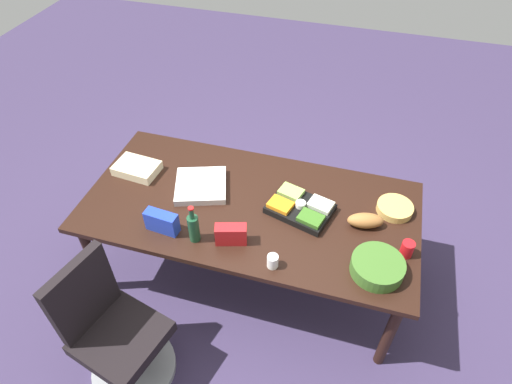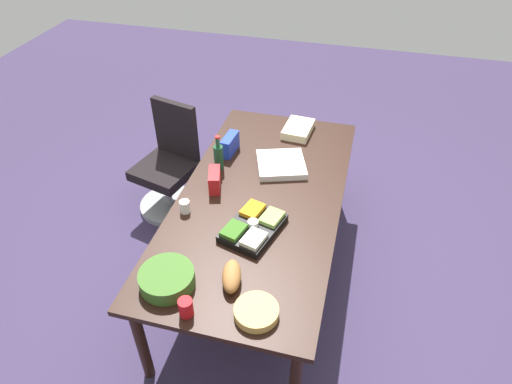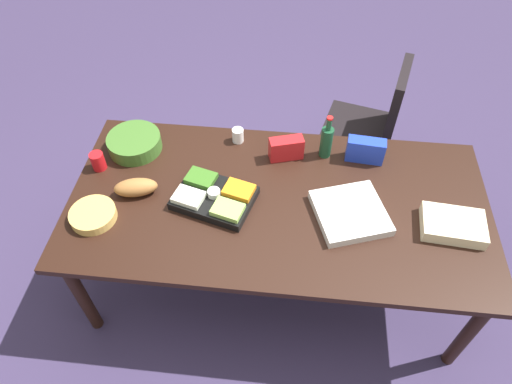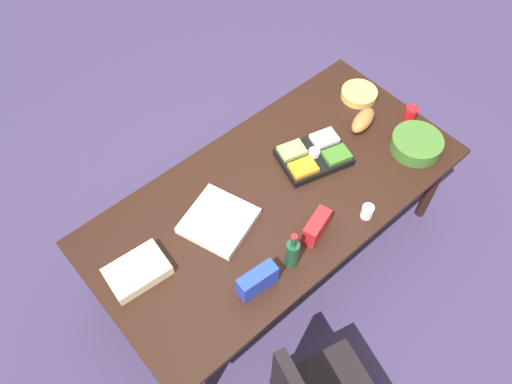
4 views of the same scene
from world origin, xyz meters
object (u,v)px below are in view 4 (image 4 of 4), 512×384
at_px(red_solo_cup, 411,114).
at_px(salad_bowl, 416,144).
at_px(sheet_cake, 137,271).
at_px(bread_loaf, 363,120).
at_px(wine_bottle, 292,253).
at_px(chip_bowl, 359,94).
at_px(chip_bag_red, 316,227).
at_px(pizza_box, 219,221).
at_px(conference_table, 276,199).
at_px(paper_cup, 367,212).
at_px(chip_bag_blue, 257,281).
at_px(veggie_tray, 314,156).

bearing_deg(red_solo_cup, salad_bowl, -132.10).
distance_m(sheet_cake, bread_loaf, 1.71).
height_order(salad_bowl, wine_bottle, wine_bottle).
bearing_deg(chip_bowl, sheet_cake, -176.22).
height_order(bread_loaf, chip_bag_red, chip_bag_red).
relative_size(chip_bag_red, wine_bottle, 0.69).
bearing_deg(sheet_cake, wine_bottle, -36.40).
xyz_separation_m(chip_bag_red, chip_bowl, (0.99, 0.57, -0.04)).
distance_m(pizza_box, salad_bowl, 1.35).
relative_size(pizza_box, bread_loaf, 1.50).
relative_size(pizza_box, wine_bottle, 1.24).
distance_m(salad_bowl, chip_bowl, 0.56).
height_order(conference_table, chip_bag_red, chip_bag_red).
height_order(pizza_box, red_solo_cup, red_solo_cup).
distance_m(pizza_box, wine_bottle, 0.49).
bearing_deg(paper_cup, pizza_box, 142.14).
bearing_deg(chip_bag_blue, chip_bowl, 22.45).
bearing_deg(sheet_cake, veggie_tray, -2.73).
height_order(veggie_tray, chip_bag_red, chip_bag_red).
bearing_deg(bread_loaf, chip_bag_red, -155.00).
height_order(veggie_tray, wine_bottle, wine_bottle).
distance_m(sheet_cake, chip_bag_blue, 0.65).
xyz_separation_m(pizza_box, chip_bag_red, (0.37, -0.41, 0.05)).
bearing_deg(salad_bowl, chip_bag_red, -178.56).
height_order(pizza_box, chip_bag_red, chip_bag_red).
xyz_separation_m(red_solo_cup, wine_bottle, (-1.32, -0.25, 0.06)).
bearing_deg(wine_bottle, paper_cup, -7.13).
xyz_separation_m(conference_table, red_solo_cup, (1.06, -0.14, 0.12)).
bearing_deg(sheet_cake, conference_table, -6.14).
xyz_separation_m(sheet_cake, chip_bag_blue, (0.44, -0.48, 0.04)).
distance_m(chip_bag_blue, paper_cup, 0.77).
xyz_separation_m(chip_bag_blue, wine_bottle, (0.23, -0.02, 0.04)).
bearing_deg(sheet_cake, bread_loaf, -2.35).
height_order(paper_cup, wine_bottle, wine_bottle).
bearing_deg(pizza_box, chip_bowl, -12.28).
xyz_separation_m(salad_bowl, paper_cup, (-0.61, -0.13, -0.00)).
bearing_deg(conference_table, sheet_cake, 173.86).
xyz_separation_m(conference_table, paper_cup, (0.28, -0.46, 0.11)).
height_order(conference_table, paper_cup, paper_cup).
xyz_separation_m(chip_bowl, paper_cup, (-0.69, -0.68, 0.02)).
bearing_deg(red_solo_cup, conference_table, 172.30).
bearing_deg(conference_table, wine_bottle, -122.55).
height_order(salad_bowl, chip_bag_red, chip_bag_red).
height_order(conference_table, pizza_box, pizza_box).
height_order(sheet_cake, bread_loaf, bread_loaf).
height_order(chip_bag_blue, chip_bowl, chip_bag_blue).
distance_m(conference_table, red_solo_cup, 1.08).
bearing_deg(veggie_tray, sheet_cake, 177.27).
distance_m(bread_loaf, chip_bowl, 0.27).
bearing_deg(sheet_cake, chip_bag_blue, -47.60).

